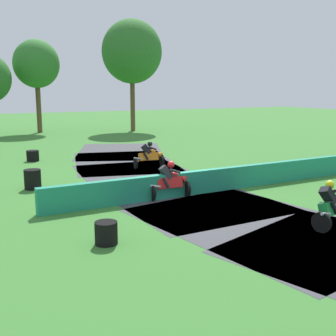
# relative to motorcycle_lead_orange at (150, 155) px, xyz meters

# --- Properties ---
(ground_plane) EXTENTS (120.00, 120.00, 0.00)m
(ground_plane) POSITION_rel_motorcycle_lead_orange_xyz_m (-1.41, -5.82, -0.64)
(ground_plane) COLOR #38752D
(track_asphalt) EXTENTS (9.75, 33.05, 0.01)m
(track_asphalt) POSITION_rel_motorcycle_lead_orange_xyz_m (-0.28, -5.79, -0.64)
(track_asphalt) COLOR #3D3D42
(track_asphalt) RESTS_ON ground
(safety_barrier) EXTENTS (20.82, 0.91, 0.90)m
(safety_barrier) POSITION_rel_motorcycle_lead_orange_xyz_m (3.65, -5.67, -0.19)
(safety_barrier) COLOR #1E8466
(safety_barrier) RESTS_ON ground
(motorcycle_lead_orange) EXTENTS (1.71, 0.95, 1.43)m
(motorcycle_lead_orange) POSITION_rel_motorcycle_lead_orange_xyz_m (0.00, 0.00, 0.00)
(motorcycle_lead_orange) COLOR black
(motorcycle_lead_orange) RESTS_ON ground
(motorcycle_chase_red) EXTENTS (1.70, 0.78, 1.43)m
(motorcycle_chase_red) POSITION_rel_motorcycle_lead_orange_xyz_m (-1.89, -5.91, 0.02)
(motorcycle_chase_red) COLOR black
(motorcycle_chase_red) RESTS_ON ground
(motorcycle_trailing_green) EXTENTS (1.68, 1.07, 1.43)m
(motorcycle_trailing_green) POSITION_rel_motorcycle_lead_orange_xyz_m (0.83, -11.01, 0.00)
(motorcycle_trailing_green) COLOR black
(motorcycle_trailing_green) RESTS_ON ground
(tire_stack_near) EXTENTS (0.68, 0.68, 0.60)m
(tire_stack_near) POSITION_rel_motorcycle_lead_orange_xyz_m (-4.98, 4.86, -0.34)
(tire_stack_near) COLOR black
(tire_stack_near) RESTS_ON ground
(tire_stack_mid_a) EXTENTS (0.67, 0.67, 0.80)m
(tire_stack_mid_a) POSITION_rel_motorcycle_lead_orange_xyz_m (-6.19, -2.09, -0.24)
(tire_stack_mid_a) COLOR black
(tire_stack_mid_a) RESTS_ON ground
(tire_stack_mid_b) EXTENTS (0.60, 0.60, 0.60)m
(tire_stack_mid_b) POSITION_rel_motorcycle_lead_orange_xyz_m (-5.60, -9.36, -0.34)
(tire_stack_mid_b) COLOR black
(tire_stack_mid_b) RESTS_ON ground
(traffic_cone) EXTENTS (0.28, 0.28, 0.44)m
(traffic_cone) POSITION_rel_motorcycle_lead_orange_xyz_m (3.83, -5.29, -0.42)
(traffic_cone) COLOR orange
(traffic_cone) RESTS_ON ground
(tree_far_right) EXTENTS (5.62, 5.62, 10.36)m
(tree_far_right) POSITION_rel_motorcycle_lead_orange_xyz_m (6.78, 18.46, 6.75)
(tree_far_right) COLOR brown
(tree_far_right) RESTS_ON ground
(tree_mid_rise) EXTENTS (4.11, 4.11, 8.37)m
(tree_mid_rise) POSITION_rel_motorcycle_lead_orange_xyz_m (-1.53, 20.89, 5.52)
(tree_mid_rise) COLOR brown
(tree_mid_rise) RESTS_ON ground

